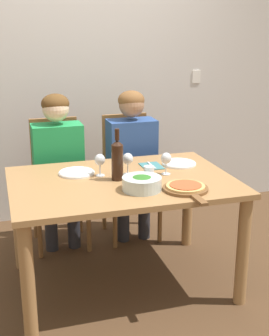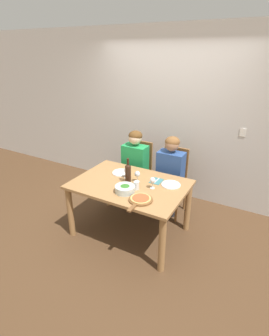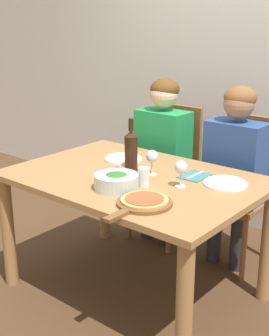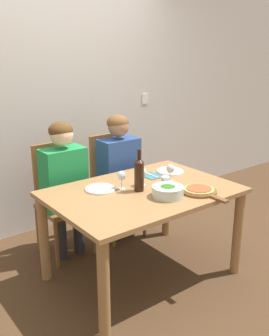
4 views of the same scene
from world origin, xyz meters
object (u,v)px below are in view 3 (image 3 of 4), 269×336
Objects in this scene: person_man at (234,161)px; wine_glass_centre at (152,158)px; chair_left at (170,169)px; person_woman at (162,146)px; wine_glass_right at (181,169)px; dinner_plate_left at (123,159)px; broccoli_bowl at (116,181)px; water_tumbler at (144,177)px; fork_on_napkin at (195,176)px; chair_right at (240,186)px; wine_bottle at (131,152)px; dinner_plate_right at (225,183)px; pizza_on_board at (143,202)px; wine_glass_left at (131,151)px.

person_man reaches higher than wine_glass_centre.
person_woman reaches higher than chair_left.
person_man is 0.69m from wine_glass_right.
person_man is at bearing 42.41° from dinner_plate_left.
broccoli_bowl is 0.35m from wine_glass_right.
water_tumbler reaches higher than broccoli_bowl.
water_tumbler is (0.47, -0.79, 0.07)m from person_woman.
dinner_plate_left is 0.54m from fork_on_napkin.
wine_glass_centre is (-0.21, -0.61, 0.12)m from person_man.
broccoli_bowl is at bearing -90.10° from wine_glass_centre.
broccoli_bowl is at bearing -101.53° from chair_right.
chair_left is 1.06m from water_tumbler.
wine_bottle is at bearing -139.55° from wine_glass_centre.
dinner_plate_left is 1.35× the size of fork_on_napkin.
chair_left reaches higher than broccoli_bowl.
wine_glass_right is 1.42× the size of water_tumbler.
wine_bottle is at bearing -110.61° from chair_right.
dinner_plate_right is 0.21m from fork_on_napkin.
chair_right is at bearing 92.17° from pizza_on_board.
wine_glass_right is (0.63, -0.68, 0.12)m from person_woman.
dinner_plate_right is 0.55m from pizza_on_board.
wine_glass_centre is 1.42× the size of water_tumbler.
water_tumbler reaches higher than dinner_plate_left.
dinner_plate_right is at bearing 21.59° from wine_bottle.
chair_left is at bearing 119.40° from pizza_on_board.
wine_glass_right is at bearing -132.27° from dinner_plate_right.
chair_right is 5.62× the size of fork_on_napkin.
wine_glass_right reaches higher than fork_on_napkin.
water_tumbler is at bearing -111.57° from fork_on_napkin.
chair_left is 0.64m from person_man.
water_tumbler is (0.41, -0.30, 0.04)m from dinner_plate_left.
dinner_plate_left is at bearing -178.40° from fork_on_napkin.
wine_glass_left is (-0.39, -0.70, 0.33)m from chair_right.
chair_left is at bearing 142.80° from dinner_plate_right.
person_woman reaches higher than wine_glass_right.
wine_bottle is at bearing -113.79° from person_man.
fork_on_napkin is (-0.04, 0.53, -0.01)m from pizza_on_board.
fork_on_napkin is at bearing 64.44° from broccoli_bowl.
person_woman is 0.76m from wine_bottle.
chair_right is 0.86m from wine_glass_right.
wine_bottle is at bearing 111.66° from broccoli_bowl.
wine_glass_right is at bearing 44.72° from broccoli_bowl.
pizza_on_board is at bearing -42.57° from wine_bottle.
wine_glass_left is at bearing 118.09° from broccoli_bowl.
wine_glass_right is 1.00× the size of wine_glass_centre.
broccoli_bowl is 0.54m from dinner_plate_left.
dinner_plate_left is 0.19m from wine_glass_left.
chair_right is 1.10m from broccoli_bowl.
dinner_plate_left is 0.61m from wine_glass_right.
dinner_plate_right is at bearing 8.74° from wine_glass_left.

